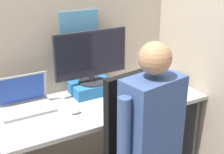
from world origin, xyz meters
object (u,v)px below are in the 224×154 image
at_px(laptop, 26,103).
at_px(coffee_mug, 138,79).
at_px(monitor, 91,56).
at_px(carrot_toy, 115,111).
at_px(paper_box, 92,88).
at_px(person, 155,141).
at_px(stapler, 178,83).

xyz_separation_m(laptop, coffee_mug, (0.93, -0.02, 0.00)).
height_order(laptop, coffee_mug, laptop).
bearing_deg(monitor, carrot_toy, -93.55).
xyz_separation_m(paper_box, coffee_mug, (0.40, -0.05, 0.01)).
relative_size(person, coffee_mug, 13.07).
xyz_separation_m(paper_box, laptop, (-0.53, -0.02, 0.00)).
bearing_deg(coffee_mug, carrot_toy, -140.70).
bearing_deg(stapler, paper_box, 162.38).
bearing_deg(person, laptop, 121.44).
relative_size(monitor, laptop, 1.64).
xyz_separation_m(carrot_toy, person, (-0.00, -0.45, 0.02)).
relative_size(paper_box, stapler, 2.05).
height_order(paper_box, person, person).
height_order(carrot_toy, person, person).
relative_size(carrot_toy, person, 0.10).
distance_m(person, coffee_mug, 0.91).
xyz_separation_m(stapler, carrot_toy, (-0.71, -0.18, 0.00)).
distance_m(paper_box, laptop, 0.53).
relative_size(monitor, person, 0.44).
height_order(stapler, person, person).
xyz_separation_m(person, coffee_mug, (0.43, 0.80, 0.01)).
height_order(monitor, carrot_toy, monitor).
relative_size(monitor, carrot_toy, 4.35).
distance_m(paper_box, carrot_toy, 0.40).
distance_m(paper_box, person, 0.85).
distance_m(monitor, carrot_toy, 0.48).
bearing_deg(person, carrot_toy, 89.74).
relative_size(stapler, person, 0.12).
bearing_deg(stapler, carrot_toy, -165.94).
distance_m(stapler, person, 0.95).
bearing_deg(monitor, stapler, -17.83).
relative_size(laptop, person, 0.27).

